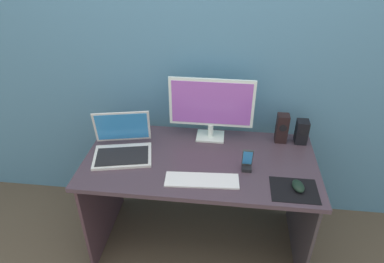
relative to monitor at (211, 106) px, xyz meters
name	(u,v)px	position (x,y,z in m)	size (l,w,h in m)	color
ground_plane	(199,240)	(-0.04, -0.25, -0.95)	(8.00, 8.00, 0.00)	brown
wall_back	(208,48)	(-0.04, 0.20, 0.30)	(6.00, 0.04, 2.50)	teal
desk	(200,178)	(-0.04, -0.25, -0.38)	(1.39, 0.70, 0.71)	#463640
monitor	(211,106)	(0.00, 0.00, 0.00)	(0.53, 0.14, 0.41)	white
speaker_right	(302,132)	(0.58, 0.01, -0.15)	(0.07, 0.08, 0.16)	black
speaker_near_monitor	(282,128)	(0.45, 0.01, -0.13)	(0.07, 0.08, 0.19)	black
laptop	(122,146)	(-0.52, -0.24, -0.18)	(0.40, 0.36, 0.24)	silver
keyboard_external	(202,180)	(-0.01, -0.45, -0.23)	(0.41, 0.12, 0.01)	white
mousepad	(294,190)	(0.48, -0.47, -0.23)	(0.25, 0.20, 0.00)	black
mouse	(298,186)	(0.50, -0.45, -0.21)	(0.06, 0.10, 0.04)	black
phone_in_dock	(247,162)	(0.23, -0.31, -0.18)	(0.06, 0.06, 0.14)	black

